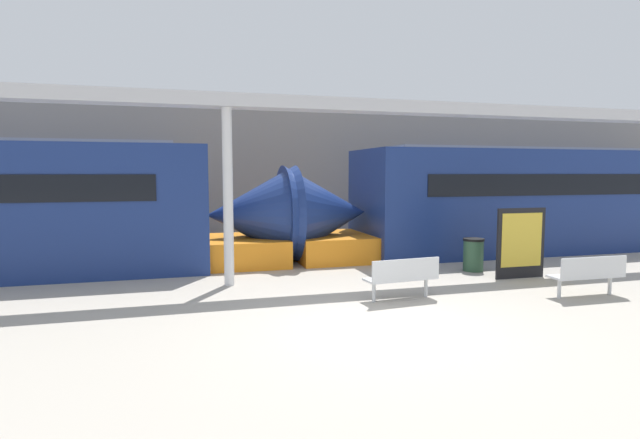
{
  "coord_description": "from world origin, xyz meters",
  "views": [
    {
      "loc": [
        -3.04,
        -7.12,
        2.42
      ],
      "look_at": [
        -0.06,
        3.42,
        1.4
      ],
      "focal_mm": 28.0,
      "sensor_mm": 36.0,
      "label": 1
    }
  ],
  "objects_px": {
    "trash_bin": "(473,255)",
    "bench_far": "(589,273)",
    "train_left": "(565,201)",
    "bench_near": "(403,276)",
    "poster_board": "(521,243)",
    "support_column_near": "(228,198)"
  },
  "relations": [
    {
      "from": "bench_far",
      "to": "support_column_near",
      "type": "xyz_separation_m",
      "value": [
        -6.65,
        2.99,
        1.42
      ]
    },
    {
      "from": "train_left",
      "to": "trash_bin",
      "type": "xyz_separation_m",
      "value": [
        -5.02,
        -2.61,
        -1.12
      ]
    },
    {
      "from": "bench_near",
      "to": "poster_board",
      "type": "distance_m",
      "value": 3.67
    },
    {
      "from": "poster_board",
      "to": "support_column_near",
      "type": "height_order",
      "value": "support_column_near"
    },
    {
      "from": "bench_far",
      "to": "support_column_near",
      "type": "height_order",
      "value": "support_column_near"
    },
    {
      "from": "train_left",
      "to": "bench_near",
      "type": "height_order",
      "value": "train_left"
    },
    {
      "from": "trash_bin",
      "to": "poster_board",
      "type": "relative_size",
      "value": 0.5
    },
    {
      "from": "trash_bin",
      "to": "poster_board",
      "type": "xyz_separation_m",
      "value": [
        0.55,
        -1.05,
        0.41
      ]
    },
    {
      "from": "bench_far",
      "to": "poster_board",
      "type": "height_order",
      "value": "poster_board"
    },
    {
      "from": "train_left",
      "to": "support_column_near",
      "type": "height_order",
      "value": "support_column_near"
    },
    {
      "from": "train_left",
      "to": "poster_board",
      "type": "height_order",
      "value": "train_left"
    },
    {
      "from": "trash_bin",
      "to": "train_left",
      "type": "bearing_deg",
      "value": 27.45
    },
    {
      "from": "bench_near",
      "to": "trash_bin",
      "type": "height_order",
      "value": "bench_near"
    },
    {
      "from": "train_left",
      "to": "bench_near",
      "type": "xyz_separation_m",
      "value": [
        -7.95,
        -4.78,
        -1.05
      ]
    },
    {
      "from": "trash_bin",
      "to": "bench_far",
      "type": "bearing_deg",
      "value": -77.31
    },
    {
      "from": "support_column_near",
      "to": "poster_board",
      "type": "bearing_deg",
      "value": -9.51
    },
    {
      "from": "bench_near",
      "to": "bench_far",
      "type": "xyz_separation_m",
      "value": [
        3.59,
        -0.77,
        0.0
      ]
    },
    {
      "from": "bench_near",
      "to": "bench_far",
      "type": "distance_m",
      "value": 3.68
    },
    {
      "from": "bench_far",
      "to": "trash_bin",
      "type": "distance_m",
      "value": 3.02
    },
    {
      "from": "bench_near",
      "to": "bench_far",
      "type": "bearing_deg",
      "value": -17.33
    },
    {
      "from": "bench_near",
      "to": "poster_board",
      "type": "bearing_deg",
      "value": 12.61
    },
    {
      "from": "train_left",
      "to": "support_column_near",
      "type": "distance_m",
      "value": 11.3
    }
  ]
}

